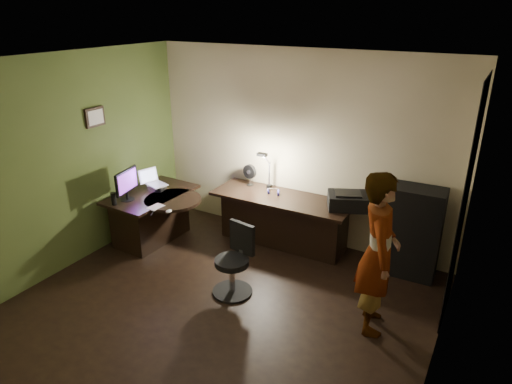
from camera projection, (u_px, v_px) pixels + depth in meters
The scene contains 27 objects.
floor at pixel (222, 305), 5.25m from camera, with size 4.50×4.00×0.01m, color black.
ceiling at pixel (214, 62), 4.22m from camera, with size 4.50×4.00×0.01m, color silver.
wall_back at pixel (299, 148), 6.35m from camera, with size 4.50×0.01×2.70m, color tan.
wall_front at pixel (56, 296), 3.12m from camera, with size 4.50×0.01×2.70m, color tan.
wall_left at pixel (70, 163), 5.76m from camera, with size 0.01×4.00×2.70m, color tan.
wall_right at pixel (450, 250), 3.71m from camera, with size 0.01×4.00×2.70m, color tan.
green_wall_overlay at pixel (71, 163), 5.75m from camera, with size 0.00×4.00×2.70m, color #475926.
arched_doorway at pixel (464, 205), 4.66m from camera, with size 0.01×0.90×2.60m, color black.
french_door at pixel (429, 316), 3.38m from camera, with size 0.02×0.92×2.10m, color white.
framed_picture at pixel (95, 117), 5.92m from camera, with size 0.04×0.30×0.25m, color black.
desk_left at pixel (153, 217), 6.58m from camera, with size 0.78×1.27×0.73m, color black.
desk_right at pixel (281, 221), 6.44m from camera, with size 1.97×0.69×0.74m, color black.
cabinet at pixel (408, 231), 5.69m from camera, with size 0.78×0.39×1.17m, color black.
laptop_stand at pixel (157, 187), 6.55m from camera, with size 0.22×0.18×0.09m, color silver.
laptop at pixel (156, 178), 6.50m from camera, with size 0.31×0.29×0.21m, color silver.
monitor at pixel (126, 189), 6.18m from camera, with size 0.10×0.48×0.32m, color black.
mouse at pixel (169, 211), 5.86m from camera, with size 0.06×0.10×0.04m, color silver.
phone at pixel (190, 201), 6.19m from camera, with size 0.07×0.13×0.01m, color black.
pen at pixel (152, 214), 5.83m from camera, with size 0.01×0.14×0.01m, color black.
speaker at pixel (114, 199), 6.05m from camera, with size 0.07×0.07×0.18m, color black.
notepad at pixel (156, 207), 6.01m from camera, with size 0.15×0.21×0.01m, color silver.
desk_fan at pixel (250, 175), 6.66m from camera, with size 0.21×0.11×0.32m, color black.
headphones at pixel (273, 191), 6.38m from camera, with size 0.20×0.08×0.09m, color #312F9E.
printer at pixel (347, 200), 5.93m from camera, with size 0.49×0.38×0.22m, color black.
desk_lamp at pixel (269, 168), 6.49m from camera, with size 0.15×0.28×0.62m, color black.
office_chair at pixel (232, 262), 5.31m from camera, with size 0.48×0.48×0.86m, color black.
person at pixel (378, 254), 4.59m from camera, with size 0.62×0.42×1.75m, color #D8A88C.
Camera 1 is at (2.48, -3.61, 3.19)m, focal length 32.00 mm.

